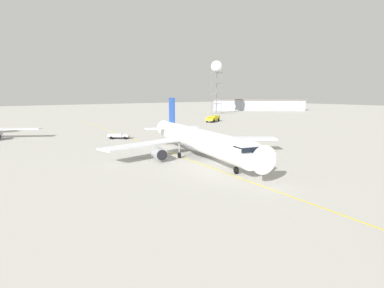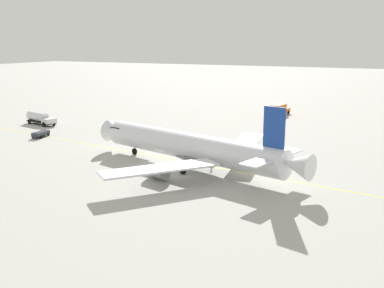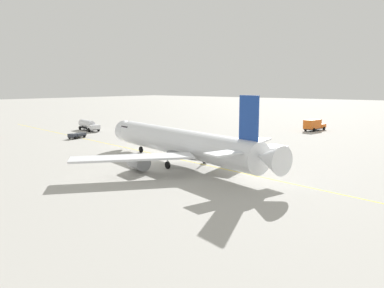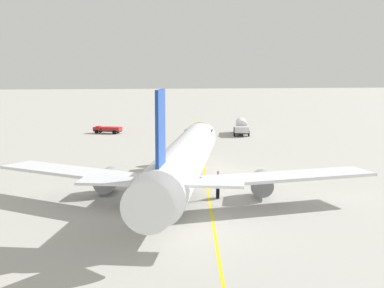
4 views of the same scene
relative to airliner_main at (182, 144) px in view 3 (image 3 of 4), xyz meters
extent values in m
plane|color=#ADAAA3|center=(-5.76, -0.88, -3.25)|extent=(600.00, 600.00, 0.00)
cylinder|color=white|center=(-0.49, 0.13, 0.20)|extent=(33.90, 12.51, 4.16)
cone|color=white|center=(-18.08, 4.67, 0.20)|extent=(3.89, 4.58, 3.95)
cone|color=white|center=(17.39, -4.49, 0.50)|extent=(4.76, 4.42, 3.54)
cube|color=black|center=(-15.95, 4.12, 1.13)|extent=(3.21, 4.02, 0.70)
ellipsoid|color=slate|center=(1.15, -0.30, -0.94)|extent=(12.76, 6.68, 2.29)
cube|color=#193D93|center=(13.96, -3.61, 5.04)|extent=(3.16, 1.03, 5.53)
cube|color=white|center=(13.10, -6.97, 1.03)|extent=(3.84, 5.76, 0.20)
cube|color=white|center=(14.83, -0.25, 1.03)|extent=(3.84, 5.76, 0.20)
cube|color=white|center=(0.42, -10.65, -0.53)|extent=(13.20, 15.16, 0.28)
cube|color=white|center=(5.53, 9.11, -0.53)|extent=(6.58, 16.68, 0.28)
cylinder|color=gray|center=(-1.78, -7.56, -1.89)|extent=(3.78, 2.98, 2.22)
cylinder|color=black|center=(-3.44, -7.13, -1.89)|extent=(0.62, 1.86, 1.88)
cylinder|color=gray|center=(2.11, 7.48, -1.89)|extent=(3.78, 2.98, 2.22)
cylinder|color=black|center=(0.45, 7.91, -1.89)|extent=(0.62, 1.86, 1.88)
cylinder|color=#9EA0A5|center=(-12.98, 3.35, -1.62)|extent=(0.20, 0.20, 2.17)
cylinder|color=black|center=(-12.98, 3.35, -2.70)|extent=(1.14, 0.57, 1.10)
cylinder|color=#9EA0A5|center=(0.28, -3.67, -1.62)|extent=(0.20, 0.20, 2.17)
cylinder|color=black|center=(0.28, -3.67, -2.70)|extent=(1.14, 0.57, 1.10)
cylinder|color=#9EA0A5|center=(2.02, 3.07, -1.62)|extent=(0.20, 0.20, 2.17)
cylinder|color=black|center=(2.02, 3.07, -2.70)|extent=(1.14, 0.57, 1.10)
cube|color=#232326|center=(-49.36, 18.04, -2.60)|extent=(9.50, 4.27, 0.20)
cube|color=silver|center=(-46.03, 17.29, -1.95)|extent=(2.94, 3.16, 1.10)
cube|color=black|center=(-44.96, 17.04, -1.79)|extent=(0.58, 2.22, 0.62)
cylinder|color=silver|center=(-50.63, 18.33, -1.44)|extent=(6.93, 3.53, 2.12)
cylinder|color=black|center=(-45.91, 18.64, -2.70)|extent=(1.13, 0.52, 1.10)
cylinder|color=black|center=(-46.51, 16.01, -2.70)|extent=(1.13, 0.52, 1.10)
cylinder|color=black|center=(-51.94, 20.00, -2.70)|extent=(1.13, 0.52, 1.10)
cylinder|color=black|center=(-52.54, 17.38, -2.70)|extent=(1.13, 0.52, 1.10)
cube|color=#232326|center=(-38.78, 7.21, -2.83)|extent=(2.54, 4.71, 0.20)
cube|color=#2D333D|center=(-38.40, 5.68, -2.38)|extent=(2.03, 1.73, 0.70)
cube|color=black|center=(-38.26, 5.13, -2.28)|extent=(1.45, 0.44, 0.39)
cube|color=#2D333D|center=(-38.97, 7.95, -2.43)|extent=(2.42, 3.28, 0.60)
cylinder|color=black|center=(-37.54, 5.90, -2.93)|extent=(0.43, 0.69, 0.64)
cylinder|color=black|center=(-39.25, 5.47, -2.93)|extent=(0.43, 0.69, 0.64)
cylinder|color=black|center=(-38.28, 8.81, -2.93)|extent=(0.43, 0.69, 0.64)
cylinder|color=black|center=(-39.98, 8.38, -2.93)|extent=(0.43, 0.69, 0.64)
cube|color=#232326|center=(-1.82, 57.33, -2.65)|extent=(3.20, 8.15, 0.20)
cube|color=orange|center=(-1.43, 60.08, -2.05)|extent=(2.80, 2.70, 1.00)
cube|color=black|center=(-1.28, 61.16, -1.90)|extent=(2.08, 0.37, 0.56)
cube|color=orange|center=(-2.00, 56.05, -1.35)|extent=(3.21, 5.65, 2.40)
cylinder|color=black|center=(-2.66, 60.25, -2.75)|extent=(0.42, 1.03, 1.00)
cylinder|color=black|center=(-0.20, 59.91, -2.75)|extent=(0.42, 1.03, 1.00)
cylinder|color=black|center=(-3.41, 54.99, -2.75)|extent=(0.42, 1.03, 1.00)
cylinder|color=black|center=(-0.94, 54.64, -2.75)|extent=(0.42, 1.03, 1.00)
cube|color=yellow|center=(5.26, 1.73, -3.25)|extent=(174.72, 25.51, 0.01)
camera|label=1|loc=(-45.98, 37.90, 8.88)|focal=30.07mm
camera|label=2|loc=(30.18, -60.84, 16.11)|focal=42.00mm
camera|label=3|loc=(38.48, -44.41, 9.00)|focal=35.93mm
camera|label=4|loc=(52.86, -7.21, 9.21)|focal=50.75mm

